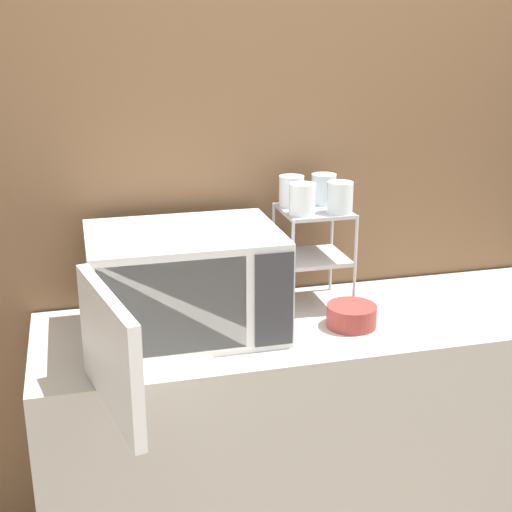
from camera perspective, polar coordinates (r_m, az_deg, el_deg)
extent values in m
cube|color=brown|center=(2.50, 4.41, 6.86)|extent=(8.00, 0.06, 2.60)
cube|color=#B7B2A8|center=(2.53, 6.40, -14.10)|extent=(1.94, 0.58, 0.88)
cube|color=silver|center=(2.17, -5.72, -2.06)|extent=(0.57, 0.41, 0.32)
cube|color=#B7B2A8|center=(1.98, -6.57, -4.22)|extent=(0.41, 0.01, 0.27)
cube|color=#333338|center=(2.03, 1.47, -3.53)|extent=(0.11, 0.01, 0.28)
cube|color=silver|center=(1.76, -11.67, -7.50)|extent=(0.12, 0.44, 0.31)
cylinder|color=#B2B2B7|center=(2.24, 2.93, -1.19)|extent=(0.01, 0.01, 0.33)
cylinder|color=#B2B2B7|center=(2.31, 7.94, -0.73)|extent=(0.01, 0.01, 0.33)
cylinder|color=#B2B2B7|center=(2.44, 1.40, 0.48)|extent=(0.01, 0.01, 0.33)
cylinder|color=#B2B2B7|center=(2.50, 6.05, 0.86)|extent=(0.01, 0.01, 0.33)
cube|color=#B2B2B7|center=(2.37, 4.58, -0.11)|extent=(0.21, 0.22, 0.01)
cube|color=#B2B2B7|center=(2.32, 4.68, 3.63)|extent=(0.21, 0.22, 0.01)
cylinder|color=silver|center=(2.24, 3.71, 4.56)|extent=(0.08, 0.08, 0.10)
cylinder|color=silver|center=(2.38, 5.53, 5.37)|extent=(0.08, 0.08, 0.10)
cylinder|color=silver|center=(2.27, 6.73, 4.68)|extent=(0.08, 0.08, 0.10)
cylinder|color=silver|center=(2.35, 2.85, 5.22)|extent=(0.08, 0.08, 0.10)
cylinder|color=maroon|center=(2.27, 7.61, -5.47)|extent=(0.09, 0.09, 0.01)
cylinder|color=maroon|center=(2.26, 7.64, -4.76)|extent=(0.16, 0.16, 0.07)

